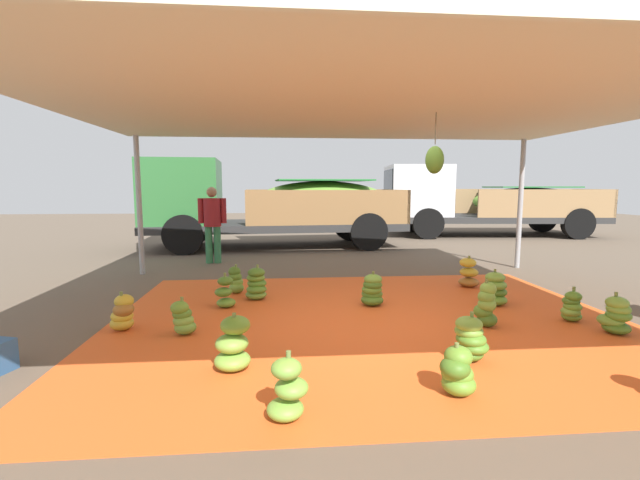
# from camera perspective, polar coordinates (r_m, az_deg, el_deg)

# --- Properties ---
(ground_plane) EXTENTS (40.00, 40.00, 0.00)m
(ground_plane) POSITION_cam_1_polar(r_m,az_deg,el_deg) (8.48, 2.48, -4.44)
(ground_plane) COLOR brown
(tarp_orange) EXTENTS (6.47, 5.24, 0.01)m
(tarp_orange) POSITION_cam_1_polar(r_m,az_deg,el_deg) (5.61, 6.52, -10.44)
(tarp_orange) COLOR #E05B23
(tarp_orange) RESTS_ON ground
(tent_canopy) EXTENTS (8.00, 7.00, 2.70)m
(tent_canopy) POSITION_cam_1_polar(r_m,az_deg,el_deg) (5.35, 7.18, 17.07)
(tent_canopy) COLOR #9EA0A5
(tent_canopy) RESTS_ON ground
(banana_bunch_0) EXTENTS (0.46, 0.46, 0.53)m
(banana_bunch_0) POSITION_cam_1_polar(r_m,az_deg,el_deg) (4.18, -11.36, -13.40)
(banana_bunch_0) COLOR #75A83D
(banana_bunch_0) RESTS_ON tarp_orange
(banana_bunch_1) EXTENTS (0.43, 0.44, 0.49)m
(banana_bunch_1) POSITION_cam_1_polar(r_m,az_deg,el_deg) (6.25, 6.89, -6.60)
(banana_bunch_1) COLOR #477523
(banana_bunch_1) RESTS_ON tarp_orange
(banana_bunch_2) EXTENTS (0.36, 0.34, 0.52)m
(banana_bunch_2) POSITION_cam_1_polar(r_m,az_deg,el_deg) (3.30, -4.27, -19.20)
(banana_bunch_2) COLOR #75A83D
(banana_bunch_2) RESTS_ON tarp_orange
(banana_bunch_3) EXTENTS (0.44, 0.44, 0.48)m
(banana_bunch_3) POSITION_cam_1_polar(r_m,az_deg,el_deg) (6.07, 34.36, -8.26)
(banana_bunch_3) COLOR #477523
(banana_bunch_3) RESTS_ON tarp_orange
(banana_bunch_4) EXTENTS (0.33, 0.33, 0.44)m
(banana_bunch_4) POSITION_cam_1_polar(r_m,az_deg,el_deg) (6.31, 30.18, -7.64)
(banana_bunch_4) COLOR #60932D
(banana_bunch_4) RESTS_ON tarp_orange
(banana_bunch_5) EXTENTS (0.39, 0.40, 0.51)m
(banana_bunch_5) POSITION_cam_1_polar(r_m,az_deg,el_deg) (6.70, 22.05, -6.06)
(banana_bunch_5) COLOR #60932D
(banana_bunch_5) RESTS_ON tarp_orange
(banana_bunch_6) EXTENTS (0.32, 0.35, 0.46)m
(banana_bunch_6) POSITION_cam_1_polar(r_m,az_deg,el_deg) (7.02, -11.03, -5.24)
(banana_bunch_6) COLOR #6B9E38
(banana_bunch_6) RESTS_ON tarp_orange
(banana_bunch_7) EXTENTS (0.32, 0.31, 0.58)m
(banana_bunch_7) POSITION_cam_1_polar(r_m,az_deg,el_deg) (5.63, 21.00, -8.06)
(banana_bunch_7) COLOR #477523
(banana_bunch_7) RESTS_ON tarp_orange
(banana_bunch_8) EXTENTS (0.34, 0.33, 0.43)m
(banana_bunch_8) POSITION_cam_1_polar(r_m,az_deg,el_deg) (5.26, -17.57, -9.79)
(banana_bunch_8) COLOR #6B9E38
(banana_bunch_8) RESTS_ON tarp_orange
(banana_bunch_9) EXTENTS (0.40, 0.39, 0.46)m
(banana_bunch_9) POSITION_cam_1_polar(r_m,az_deg,el_deg) (5.64, -24.49, -8.79)
(banana_bunch_9) COLOR gold
(banana_bunch_9) RESTS_ON tarp_orange
(banana_bunch_10) EXTENTS (0.38, 0.38, 0.43)m
(banana_bunch_10) POSITION_cam_1_polar(r_m,az_deg,el_deg) (3.82, 17.61, -16.19)
(banana_bunch_10) COLOR #60932D
(banana_bunch_10) RESTS_ON tarp_orange
(banana_bunch_11) EXTENTS (0.35, 0.34, 0.48)m
(banana_bunch_11) POSITION_cam_1_polar(r_m,az_deg,el_deg) (6.24, -12.38, -6.84)
(banana_bunch_11) COLOR #60932D
(banana_bunch_11) RESTS_ON tarp_orange
(banana_bunch_12) EXTENTS (0.46, 0.48, 0.52)m
(banana_bunch_12) POSITION_cam_1_polar(r_m,az_deg,el_deg) (7.74, 18.94, -4.19)
(banana_bunch_12) COLOR #996628
(banana_bunch_12) RESTS_ON tarp_orange
(banana_bunch_14) EXTENTS (0.43, 0.43, 0.48)m
(banana_bunch_14) POSITION_cam_1_polar(r_m,az_deg,el_deg) (4.53, 19.08, -12.31)
(banana_bunch_14) COLOR #477523
(banana_bunch_14) RESTS_ON tarp_orange
(banana_bunch_15) EXTENTS (0.44, 0.45, 0.52)m
(banana_bunch_15) POSITION_cam_1_polar(r_m,az_deg,el_deg) (6.58, -8.37, -5.80)
(banana_bunch_15) COLOR #6B9E38
(banana_bunch_15) RESTS_ON tarp_orange
(cargo_truck_main) EXTENTS (7.12, 2.86, 2.40)m
(cargo_truck_main) POSITION_cam_1_polar(r_m,az_deg,el_deg) (12.19, -6.93, 4.80)
(cargo_truck_main) COLOR #2D2D2D
(cargo_truck_main) RESTS_ON ground
(cargo_truck_far) EXTENTS (7.30, 3.16, 2.40)m
(cargo_truck_far) POSITION_cam_1_polar(r_m,az_deg,el_deg) (16.07, 20.26, 4.81)
(cargo_truck_far) COLOR #2D2D2D
(cargo_truck_far) RESTS_ON ground
(worker_0) EXTENTS (0.61, 0.38, 1.68)m
(worker_0) POSITION_cam_1_polar(r_m,az_deg,el_deg) (9.82, -13.95, 2.69)
(worker_0) COLOR #337A4C
(worker_0) RESTS_ON ground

